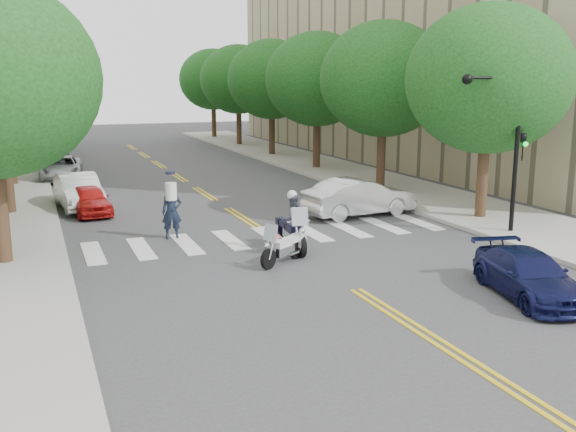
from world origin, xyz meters
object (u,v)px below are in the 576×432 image
motorcycle_police (292,223)px  sedan_blue (529,275)px  officer_standing (172,212)px  convertible (359,197)px  motorcycle_parked (286,247)px

motorcycle_police → sedan_blue: bearing=124.3°
motorcycle_police → officer_standing: (-3.35, 2.98, 0.07)m
officer_standing → convertible: (8.00, 0.99, -0.18)m
convertible → officer_standing: bearing=90.9°
convertible → sedan_blue: 10.69m
motorcycle_police → convertible: motorcycle_police is taller
sedan_blue → motorcycle_parked: bearing=143.9°
convertible → motorcycle_police: bearing=124.4°
sedan_blue → motorcycle_police: bearing=133.2°
motorcycle_police → motorcycle_parked: (-0.73, -1.34, -0.42)m
convertible → sedan_blue: (-0.75, -10.66, -0.19)m
motorcycle_parked → convertible: 7.56m
motorcycle_parked → motorcycle_police: bearing=-61.5°
motorcycle_police → convertible: 6.11m
motorcycle_police → motorcycle_parked: size_ratio=1.32×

